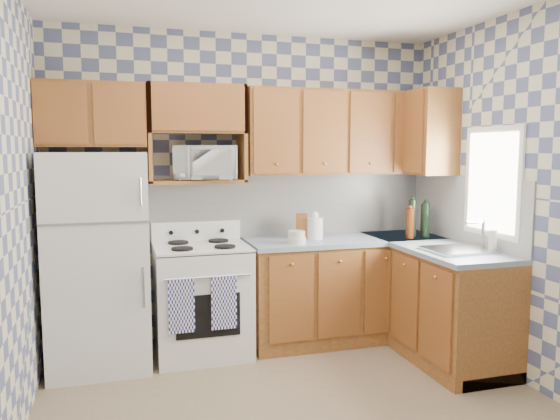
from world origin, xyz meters
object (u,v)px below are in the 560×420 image
object	(u,v)px
electric_kettle	(315,228)
stove_body	(202,301)
refrigerator	(98,261)
microwave	(205,163)

from	to	relation	value
electric_kettle	stove_body	bearing A→B (deg)	-177.23
refrigerator	stove_body	bearing A→B (deg)	1.78
stove_body	microwave	xyz separation A→B (m)	(0.06, 0.13, 1.14)
refrigerator	stove_body	xyz separation A→B (m)	(0.80, 0.03, -0.39)
refrigerator	microwave	world-z (taller)	microwave
stove_body	microwave	bearing A→B (deg)	65.54
stove_body	electric_kettle	distance (m)	1.16
refrigerator	electric_kettle	distance (m)	1.82
refrigerator	electric_kettle	bearing A→B (deg)	2.33
stove_body	microwave	distance (m)	1.15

